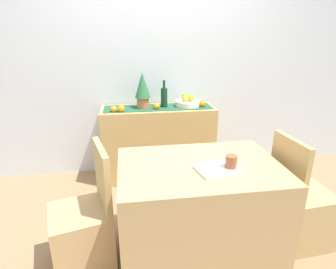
% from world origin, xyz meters
% --- Properties ---
extents(ground_plane, '(6.40, 6.40, 0.02)m').
position_xyz_m(ground_plane, '(0.00, 0.00, -0.01)').
color(ground_plane, '#967451').
rests_on(ground_plane, ground).
extents(room_wall_rear, '(6.40, 0.06, 2.70)m').
position_xyz_m(room_wall_rear, '(0.00, 1.18, 1.35)').
color(room_wall_rear, silver).
rests_on(room_wall_rear, ground).
extents(sideboard_console, '(1.24, 0.42, 0.83)m').
position_xyz_m(sideboard_console, '(0.00, 0.92, 0.41)').
color(sideboard_console, tan).
rests_on(sideboard_console, ground).
extents(table_runner, '(1.17, 0.32, 0.01)m').
position_xyz_m(table_runner, '(0.00, 0.92, 0.83)').
color(table_runner, '#205236').
rests_on(table_runner, sideboard_console).
extents(fruit_bowl, '(0.27, 0.27, 0.06)m').
position_xyz_m(fruit_bowl, '(0.33, 0.92, 0.86)').
color(fruit_bowl, white).
rests_on(fruit_bowl, table_runner).
extents(apple_right, '(0.08, 0.08, 0.08)m').
position_xyz_m(apple_right, '(0.37, 0.90, 0.93)').
color(apple_right, gold).
rests_on(apple_right, fruit_bowl).
extents(apple_left, '(0.07, 0.07, 0.07)m').
position_xyz_m(apple_left, '(0.30, 0.90, 0.92)').
color(apple_left, gold).
rests_on(apple_left, fruit_bowl).
extents(apple_upper, '(0.08, 0.08, 0.08)m').
position_xyz_m(apple_upper, '(0.32, 0.98, 0.93)').
color(apple_upper, '#8BAC37').
rests_on(apple_upper, fruit_bowl).
extents(wine_bottle, '(0.07, 0.07, 0.30)m').
position_xyz_m(wine_bottle, '(0.07, 0.92, 0.94)').
color(wine_bottle, '#113623').
rests_on(wine_bottle, sideboard_console).
extents(potted_plant, '(0.17, 0.17, 0.38)m').
position_xyz_m(potted_plant, '(-0.16, 0.92, 1.04)').
color(potted_plant, '#B46A41').
rests_on(potted_plant, sideboard_console).
extents(orange_loose_near_bowl, '(0.07, 0.07, 0.07)m').
position_xyz_m(orange_loose_near_bowl, '(0.48, 0.87, 0.86)').
color(orange_loose_near_bowl, orange).
rests_on(orange_loose_near_bowl, sideboard_console).
extents(orange_loose_end, '(0.07, 0.07, 0.07)m').
position_xyz_m(orange_loose_end, '(-0.02, 0.85, 0.86)').
color(orange_loose_end, orange).
rests_on(orange_loose_end, sideboard_console).
extents(orange_loose_far, '(0.07, 0.07, 0.07)m').
position_xyz_m(orange_loose_far, '(-0.47, 0.80, 0.86)').
color(orange_loose_far, orange).
rests_on(orange_loose_far, sideboard_console).
extents(orange_loose_mid, '(0.07, 0.07, 0.07)m').
position_xyz_m(orange_loose_mid, '(-0.40, 0.80, 0.86)').
color(orange_loose_mid, orange).
rests_on(orange_loose_mid, sideboard_console).
extents(dining_table, '(1.13, 0.78, 0.74)m').
position_xyz_m(dining_table, '(0.14, -0.35, 0.37)').
color(dining_table, tan).
rests_on(dining_table, ground).
extents(open_book, '(0.32, 0.27, 0.02)m').
position_xyz_m(open_book, '(0.24, -0.45, 0.75)').
color(open_book, white).
rests_on(open_book, dining_table).
extents(coffee_cup, '(0.08, 0.08, 0.10)m').
position_xyz_m(coffee_cup, '(0.33, -0.46, 0.79)').
color(coffee_cup, brown).
rests_on(coffee_cup, dining_table).
extents(chair_near_window, '(0.49, 0.49, 0.90)m').
position_xyz_m(chair_near_window, '(-0.69, -0.35, 0.27)').
color(chair_near_window, tan).
rests_on(chair_near_window, ground).
extents(chair_by_corner, '(0.43, 0.43, 0.90)m').
position_xyz_m(chair_by_corner, '(0.97, -0.35, 0.27)').
color(chair_by_corner, tan).
rests_on(chair_by_corner, ground).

